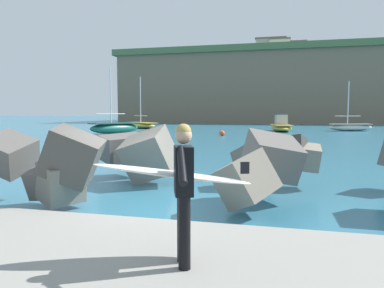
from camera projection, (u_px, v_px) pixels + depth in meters
ground_plane at (148, 205)px, 8.61m from camera, size 400.00×400.00×0.00m
walkway_path at (38, 271)px, 4.73m from camera, size 48.00×4.40×0.24m
breakwater_jetty at (190, 158)px, 9.27m from camera, size 33.14×6.10×2.66m
surfer_with_board at (180, 182)px, 4.64m from camera, size 2.09×1.43×1.78m
boat_near_left at (115, 128)px, 37.14m from camera, size 4.47×5.72×6.56m
boat_near_centre at (351, 127)px, 42.35m from camera, size 5.13×2.75×5.69m
boat_mid_left at (281, 126)px, 41.77m from camera, size 2.93×6.09×2.00m
boat_mid_centre at (142, 125)px, 49.72m from camera, size 5.91×5.55×6.95m
mooring_buoy_inner at (222, 133)px, 33.89m from camera, size 0.44×0.44×0.44m
mooring_buoy_middle at (222, 133)px, 34.95m from camera, size 0.44×0.44×0.44m
headland_bluff at (339, 90)px, 85.02m from camera, size 91.60×45.80×14.65m
station_building_west at (296, 52)px, 89.66m from camera, size 4.57×7.60×4.31m
station_building_central at (271, 50)px, 88.33m from camera, size 7.17×6.69×4.92m
station_building_east at (280, 49)px, 85.16m from camera, size 4.82×5.05×4.26m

